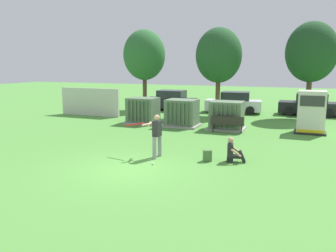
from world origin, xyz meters
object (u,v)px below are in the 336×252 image
object	(u,v)px
park_bench	(227,123)
batter	(156,134)
parked_car_leftmost	(170,101)
transformer_mid_west	(182,113)
transformer_west	(143,111)
transformer_mid_east	(227,116)
parked_car_right_of_center	(310,105)
parked_car_left_of_center	(234,103)
generator_enclosure	(311,112)
seated_spectator	(233,152)
backpack	(207,156)
sports_ball	(153,164)

from	to	relation	value
park_bench	batter	size ratio (longest dim) A/B	1.05
batter	parked_car_leftmost	world-z (taller)	batter
transformer_mid_west	parked_car_leftmost	size ratio (longest dim) A/B	0.50
parked_car_leftmost	transformer_west	bearing A→B (deg)	-84.12
transformer_mid_east	parked_car_right_of_center	world-z (taller)	same
transformer_mid_west	parked_car_left_of_center	size ratio (longest dim) A/B	0.48
transformer_west	transformer_mid_west	xyz separation A→B (m)	(2.66, -0.13, 0.00)
transformer_mid_west	generator_enclosure	xyz separation A→B (m)	(7.17, 0.65, 0.35)
transformer_west	parked_car_right_of_center	world-z (taller)	same
generator_enclosure	parked_car_right_of_center	xyz separation A→B (m)	(0.04, 7.00, -0.38)
seated_spectator	transformer_mid_west	bearing A→B (deg)	123.84
transformer_mid_west	generator_enclosure	size ratio (longest dim) A/B	0.91
park_bench	parked_car_left_of_center	distance (m)	8.00
transformer_west	backpack	size ratio (longest dim) A/B	4.77
sports_ball	backpack	world-z (taller)	backpack
parked_car_left_of_center	backpack	bearing A→B (deg)	-83.32
park_bench	parked_car_left_of_center	bearing A→B (deg)	98.30
transformer_west	generator_enclosure	distance (m)	9.85
park_bench	parked_car_right_of_center	size ratio (longest dim) A/B	0.43
park_bench	parked_car_leftmost	size ratio (longest dim) A/B	0.43
transformer_west	transformer_mid_east	world-z (taller)	same
transformer_mid_east	park_bench	size ratio (longest dim) A/B	1.15
parked_car_right_of_center	batter	bearing A→B (deg)	-111.89
backpack	parked_car_right_of_center	bearing A→B (deg)	75.17
transformer_west	backpack	bearing A→B (deg)	-48.60
parked_car_right_of_center	generator_enclosure	bearing A→B (deg)	-90.33
transformer_mid_west	transformer_mid_east	xyz separation A→B (m)	(2.72, 0.00, 0.00)
transformer_mid_east	batter	world-z (taller)	batter
transformer_west	parked_car_left_of_center	size ratio (longest dim) A/B	0.48
seated_spectator	parked_car_leftmost	world-z (taller)	parked_car_leftmost
transformer_mid_west	park_bench	size ratio (longest dim) A/B	1.15
generator_enclosure	seated_spectator	world-z (taller)	generator_enclosure
parked_car_right_of_center	park_bench	bearing A→B (deg)	-116.45
transformer_west	transformer_mid_east	distance (m)	5.38
generator_enclosure	sports_ball	distance (m)	10.28
transformer_west	generator_enclosure	size ratio (longest dim) A/B	0.91
transformer_west	seated_spectator	xyz separation A→B (m)	(6.99, -6.60, -0.41)
transformer_west	parked_car_right_of_center	bearing A→B (deg)	37.29
transformer_west	seated_spectator	distance (m)	9.62
transformer_west	backpack	world-z (taller)	transformer_west
transformer_mid_east	parked_car_leftmost	xyz separation A→B (m)	(-6.05, 6.66, -0.04)
generator_enclosure	parked_car_leftmost	distance (m)	12.11
generator_enclosure	parked_car_right_of_center	world-z (taller)	generator_enclosure
seated_spectator	parked_car_leftmost	size ratio (longest dim) A/B	0.23
generator_enclosure	parked_car_right_of_center	distance (m)	7.01
batter	sports_ball	size ratio (longest dim) A/B	19.33
backpack	parked_car_right_of_center	xyz separation A→B (m)	(3.81, 14.39, 0.54)
backpack	parked_car_leftmost	xyz separation A→B (m)	(-6.73, 13.40, 0.54)
batter	backpack	world-z (taller)	batter
transformer_mid_west	sports_ball	size ratio (longest dim) A/B	23.33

